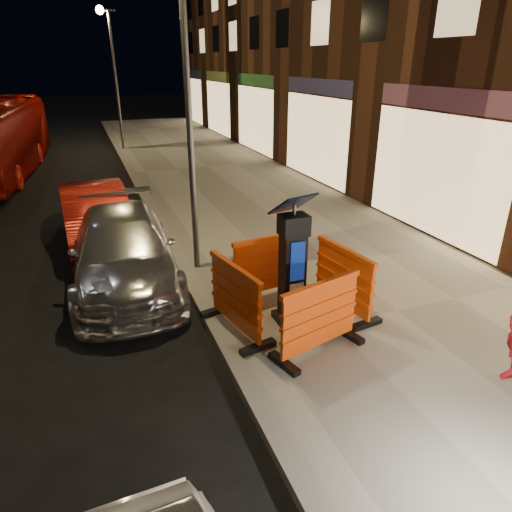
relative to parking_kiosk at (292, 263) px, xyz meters
name	(u,v)px	position (x,y,z in m)	size (l,w,h in m)	color
ground_plane	(230,355)	(-1.18, -0.40, -1.16)	(120.00, 120.00, 0.00)	black
sidewalk	(397,315)	(1.82, -0.40, -1.08)	(6.00, 60.00, 0.15)	gray
kerb	(230,351)	(-1.18, -0.40, -1.08)	(0.30, 60.00, 0.15)	slate
parking_kiosk	(292,263)	(0.00, 0.00, 0.00)	(0.64, 0.64, 2.01)	black
barrier_front	(320,317)	(0.00, -0.95, -0.45)	(1.44, 0.59, 1.12)	#DF460C
barrier_back	(269,266)	(0.00, 0.95, -0.45)	(1.44, 0.59, 1.12)	#DF460C
barrier_kerbside	(235,299)	(-0.95, 0.00, -0.45)	(1.44, 0.59, 1.12)	#DF460C
barrier_bldgside	(343,279)	(0.95, 0.00, -0.45)	(1.44, 0.59, 1.12)	#DF460C
car_silver	(127,282)	(-2.36, 2.70, -1.16)	(1.92, 4.73, 1.37)	silver
car_red	(100,242)	(-2.75, 5.15, -1.16)	(1.45, 4.16, 1.37)	#AA1B13
bus_doubledecker	(3,175)	(-5.87, 14.02, -1.16)	(2.36, 10.10, 2.81)	#8A0A03
street_lamp_mid	(189,116)	(-0.93, 2.60, 1.99)	(0.12, 0.12, 6.00)	#3F3F44
street_lamp_far	(116,83)	(-0.93, 17.60, 1.99)	(0.12, 0.12, 6.00)	#3F3F44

